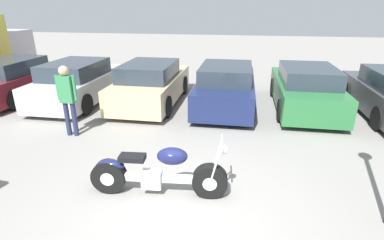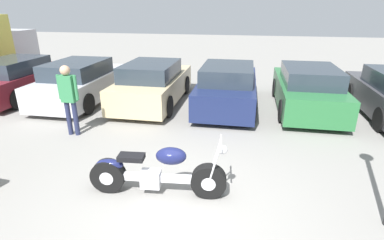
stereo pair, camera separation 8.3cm
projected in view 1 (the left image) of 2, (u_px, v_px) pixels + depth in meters
ground_plane at (181, 212)px, 4.80m from camera, size 60.00×60.00×0.00m
motorcycle at (157, 173)px, 5.13m from camera, size 2.38×0.62×1.05m
parked_car_maroon at (16, 79)px, 10.50m from camera, size 1.82×4.15×1.39m
parked_car_silver at (80, 83)px, 10.08m from camera, size 1.82×4.15×1.39m
parked_car_champagne at (151, 84)px, 9.88m from camera, size 1.82×4.15×1.39m
parked_car_navy at (226, 87)px, 9.55m from camera, size 1.82×4.15×1.39m
parked_car_green at (305, 89)px, 9.31m from camera, size 1.82×4.15×1.39m
person_standing at (67, 95)px, 7.25m from camera, size 0.52×0.24×1.77m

